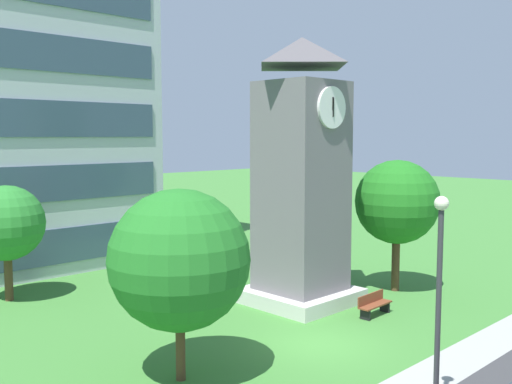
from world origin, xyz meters
The scene contains 8 objects.
ground_plane centered at (0.00, 0.00, 0.00)m, with size 160.00×160.00×0.00m, color #3D7A33.
kerb_strip centered at (0.00, -4.07, 0.00)m, with size 120.00×1.60×0.01m, color #9E9E99.
clock_tower centered at (3.40, 3.84, 5.05)m, with size 4.14×4.14×11.23m.
park_bench centered at (4.08, 0.54, 0.46)m, with size 1.82×0.55×0.88m.
street_lamp centered at (-2.03, -5.47, 3.54)m, with size 0.36×0.36×5.69m.
tree_by_building centered at (-5.21, 0.97, 3.59)m, with size 4.13×4.13×5.66m.
tree_near_tower centered at (7.99, 2.04, 4.13)m, with size 3.85×3.85×6.08m.
tree_streetside centered at (-5.48, 12.92, 3.40)m, with size 3.26×3.26×5.05m.
Camera 1 is at (-15.28, -12.48, 7.17)m, focal length 41.12 mm.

